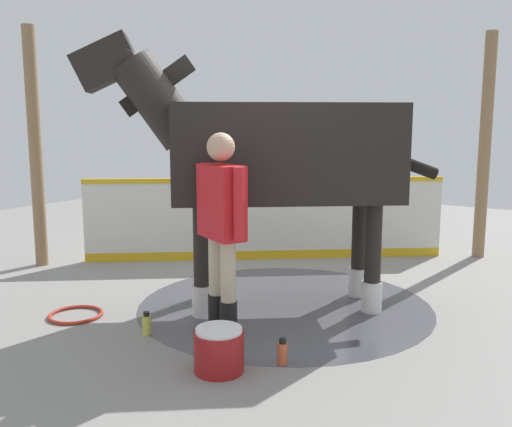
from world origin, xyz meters
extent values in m
cube|color=gray|center=(0.00, 0.00, -0.01)|extent=(16.00, 16.00, 0.02)
cylinder|color=#4C4C54|center=(0.38, -0.23, 0.00)|extent=(2.97, 2.97, 0.00)
cube|color=silver|center=(-0.84, 1.37, 0.53)|extent=(3.91, 3.01, 1.06)
cube|color=gold|center=(-0.84, 1.37, 1.09)|extent=(3.92, 3.03, 0.06)
cube|color=gold|center=(-0.84, 1.37, 0.06)|extent=(3.91, 3.02, 0.12)
cylinder|color=olive|center=(-3.14, -0.52, 1.52)|extent=(0.16, 0.16, 3.05)
cylinder|color=olive|center=(1.58, 3.09, 1.52)|extent=(0.16, 0.16, 3.05)
cube|color=black|center=(0.38, -0.23, 1.55)|extent=(2.30, 2.07, 0.94)
cylinder|color=black|center=(-0.12, -0.94, 0.54)|extent=(0.16, 0.16, 1.09)
cylinder|color=silver|center=(-0.12, -0.94, 0.15)|extent=(0.20, 0.20, 0.30)
cylinder|color=black|center=(-0.43, -0.53, 0.54)|extent=(0.16, 0.16, 1.09)
cylinder|color=silver|center=(-0.43, -0.53, 0.15)|extent=(0.20, 0.20, 0.30)
cylinder|color=black|center=(1.20, 0.07, 0.54)|extent=(0.16, 0.16, 1.09)
cylinder|color=silver|center=(1.20, 0.07, 0.15)|extent=(0.20, 0.20, 0.30)
cylinder|color=black|center=(0.88, 0.48, 0.54)|extent=(0.16, 0.16, 1.09)
cylinder|color=silver|center=(0.88, 0.48, 0.15)|extent=(0.20, 0.20, 0.30)
cylinder|color=black|center=(-0.59, -0.98, 2.04)|extent=(0.92, 0.84, 0.94)
cube|color=black|center=(-0.59, -0.98, 2.19)|extent=(0.61, 0.49, 0.58)
cube|color=black|center=(-0.96, -1.26, 2.40)|extent=(0.69, 0.62, 0.56)
cylinder|color=black|center=(1.33, 0.49, 1.45)|extent=(0.63, 0.52, 0.35)
cylinder|color=black|center=(0.25, -1.21, 0.17)|extent=(0.15, 0.15, 0.35)
cylinder|color=#C6B793|center=(0.25, -1.21, 0.61)|extent=(0.13, 0.13, 0.52)
cylinder|color=black|center=(0.46, -1.31, 0.17)|extent=(0.15, 0.15, 0.35)
cylinder|color=#C6B793|center=(0.46, -1.31, 0.61)|extent=(0.13, 0.13, 0.52)
cube|color=red|center=(0.35, -1.26, 1.18)|extent=(0.55, 0.42, 0.62)
cylinder|color=red|center=(0.08, -1.12, 1.20)|extent=(0.09, 0.09, 0.59)
cylinder|color=red|center=(0.63, -1.39, 1.20)|extent=(0.09, 0.09, 0.59)
sphere|color=tan|center=(0.35, -1.26, 1.64)|extent=(0.24, 0.24, 0.24)
cylinder|color=maroon|center=(0.75, -1.83, 0.15)|extent=(0.38, 0.38, 0.31)
cylinder|color=white|center=(0.75, -1.83, 0.32)|extent=(0.35, 0.35, 0.03)
cylinder|color=#D8CC4C|center=(-0.24, -1.58, 0.08)|extent=(0.08, 0.08, 0.17)
cylinder|color=black|center=(-0.24, -1.58, 0.18)|extent=(0.05, 0.05, 0.04)
cylinder|color=#CC5933|center=(1.08, -1.47, 0.09)|extent=(0.08, 0.08, 0.17)
cylinder|color=black|center=(1.08, -1.47, 0.19)|extent=(0.05, 0.05, 0.04)
torus|color=#B72D1E|center=(-1.13, -1.62, 0.02)|extent=(0.52, 0.52, 0.03)
camera|label=1|loc=(3.12, -4.98, 1.82)|focal=39.09mm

